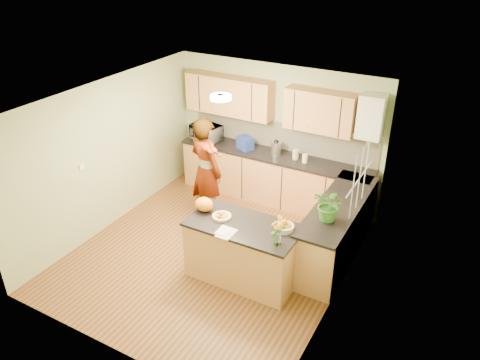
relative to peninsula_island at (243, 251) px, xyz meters
The scene contains 28 objects.
floor 0.88m from the peninsula_island, 156.97° to the left, with size 4.50×4.50×0.00m, color #563218.
ceiling 2.18m from the peninsula_island, 156.97° to the left, with size 4.00×4.50×0.02m, color silver.
wall_back 2.75m from the peninsula_island, 105.15° to the left, with size 4.00×0.02×2.50m, color #99AA79.
wall_front 2.22m from the peninsula_island, 109.37° to the right, with size 4.00×0.02×2.50m, color #99AA79.
wall_left 2.82m from the peninsula_island, behind, with size 0.02×4.50×2.50m, color #99AA79.
wall_right 1.56m from the peninsula_island, 12.58° to the left, with size 0.02×4.50×2.50m, color #99AA79.
back_counter 2.32m from the peninsula_island, 104.70° to the left, with size 3.64×0.62×0.94m.
right_counter 1.53m from the peninsula_island, 48.49° to the left, with size 0.62×2.24×0.94m.
splashback 2.70m from the peninsula_island, 103.10° to the left, with size 3.60×0.02×0.52m, color beige.
upper_cabinets 2.88m from the peninsula_island, 110.01° to the left, with size 3.20×0.34×0.70m.
boiler 2.96m from the peninsula_island, 66.99° to the left, with size 0.40×0.30×0.86m.
window_right 1.92m from the peninsula_island, 34.39° to the left, with size 0.01×1.30×1.05m.
light_switch 2.82m from the peninsula_island, behind, with size 0.02×0.09×0.09m, color white.
ceiling_lamp 2.20m from the peninsula_island, 139.27° to the left, with size 0.30×0.30×0.07m.
peninsula_island is the anchor object (origin of this frame).
fruit_dish 0.60m from the peninsula_island, behind, with size 0.27×0.27×0.09m.
orange_bowl 0.77m from the peninsula_island, 15.26° to the left, with size 0.26×0.26×0.15m.
flower_vase 0.97m from the peninsula_island, 16.70° to the right, with size 0.23×0.23×0.43m.
orange_bag 0.88m from the peninsula_island, behind, with size 0.27×0.23×0.21m, color orange.
papers 0.56m from the peninsula_island, 108.43° to the right, with size 0.21×0.28×0.01m, color silver.
violinist 1.76m from the peninsula_island, 140.46° to the left, with size 0.69×0.45×1.89m, color #E4AC8C.
violin 1.75m from the peninsula_island, 142.20° to the left, with size 0.63×0.25×0.13m, color #540D05, non-canonical shape.
microwave 3.05m from the peninsula_island, 132.42° to the left, with size 0.57×0.38×0.31m, color white.
blue_box 2.57m from the peninsula_island, 117.86° to the left, with size 0.29×0.21×0.23m, color navy.
kettle 2.40m from the peninsula_island, 103.94° to the left, with size 0.18×0.18×0.33m.
jar_cream 2.33m from the peninsula_island, 94.51° to the left, with size 0.11×0.11×0.17m, color beige.
jar_white 2.27m from the peninsula_island, 89.43° to the left, with size 0.10×0.10×0.15m, color white.
potted_plant 1.39m from the peninsula_island, 31.62° to the left, with size 0.44×0.38×0.49m, color #377828.
Camera 1 is at (3.27, -5.07, 4.49)m, focal length 35.00 mm.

